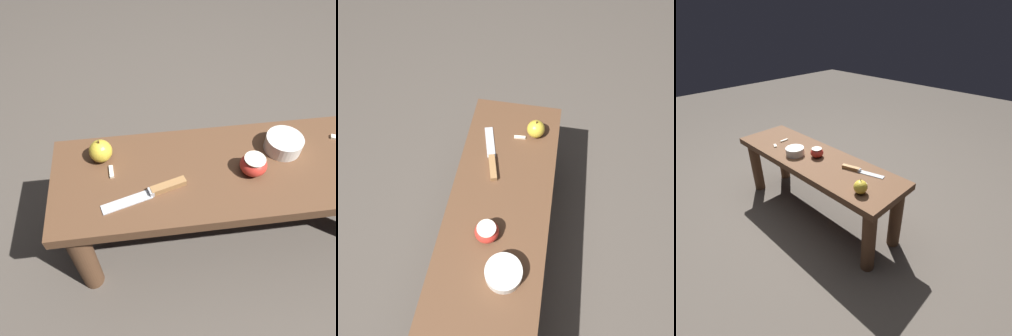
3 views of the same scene
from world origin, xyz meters
The scene contains 9 objects.
ground_plane centered at (0.00, 0.00, 0.00)m, with size 8.00×8.00×0.00m, color #4C443D.
wooden_bench centered at (0.00, 0.00, 0.34)m, with size 1.23×0.36×0.43m.
knife centered at (-0.30, -0.06, 0.44)m, with size 0.25×0.10×0.02m.
apple_whole centered at (-0.46, 0.09, 0.47)m, with size 0.07×0.07×0.08m.
apple_cut centered at (-0.01, -0.02, 0.46)m, with size 0.08×0.08×0.06m.
apple_slice_near_knife centered at (0.34, -0.02, 0.44)m, with size 0.02×0.06×0.01m.
apple_slice_center centered at (0.31, 0.08, 0.44)m, with size 0.05×0.03×0.01m.
apple_slice_near_bowl centered at (-0.43, 0.03, 0.44)m, with size 0.02×0.05×0.01m.
bowl centered at (0.11, 0.06, 0.46)m, with size 0.12×0.12×0.05m.
Camera 3 is at (-1.14, 0.91, 1.20)m, focal length 28.00 mm.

